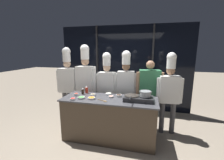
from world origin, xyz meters
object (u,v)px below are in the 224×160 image
at_px(stock_pot, 145,94).
at_px(squeeze_bottle_soy, 83,91).
at_px(prep_bowl_bean_sprouts, 109,94).
at_px(squeeze_bottle_chili, 87,90).
at_px(chef_head, 68,80).
at_px(person_guest, 149,89).
at_px(chef_sous, 86,79).
at_px(chef_apprentice, 169,89).
at_px(prep_bowl_bell_pepper, 73,99).
at_px(frying_pan, 132,95).
at_px(prep_bowl_scallions, 81,98).
at_px(prep_bowl_mushrooms, 93,95).
at_px(prep_bowl_shrimp, 111,97).
at_px(prep_bowl_soy_glaze, 119,96).
at_px(prep_bowl_carrots, 91,98).
at_px(chef_line, 107,84).
at_px(chef_pastry, 126,83).
at_px(serving_spoon_slotted, 104,101).
at_px(portable_stove, 138,98).
at_px(prep_bowl_chili_flakes, 76,94).

xyz_separation_m(stock_pot, squeeze_bottle_soy, (-1.42, 0.17, -0.09)).
bearing_deg(prep_bowl_bean_sprouts, squeeze_bottle_chili, 178.38).
relative_size(chef_head, person_guest, 1.18).
relative_size(stock_pot, squeeze_bottle_chili, 1.35).
distance_m(chef_sous, chef_apprentice, 2.07).
height_order(prep_bowl_bell_pepper, prep_bowl_bean_sprouts, same).
relative_size(frying_pan, prep_bowl_scallions, 3.34).
relative_size(squeeze_bottle_chili, prep_bowl_mushrooms, 1.59).
bearing_deg(prep_bowl_scallions, chef_head, 133.36).
relative_size(prep_bowl_shrimp, prep_bowl_bell_pepper, 1.06).
bearing_deg(prep_bowl_shrimp, prep_bowl_soy_glaze, 30.46).
relative_size(squeeze_bottle_chili, prep_bowl_shrimp, 1.60).
height_order(prep_bowl_carrots, chef_line, chef_line).
relative_size(prep_bowl_scallions, chef_pastry, 0.08).
relative_size(prep_bowl_soy_glaze, serving_spoon_slotted, 0.52).
relative_size(prep_bowl_shrimp, prep_bowl_bean_sprouts, 0.80).
relative_size(squeeze_bottle_chili, chef_head, 0.09).
relative_size(frying_pan, prep_bowl_carrots, 3.14).
height_order(prep_bowl_shrimp, prep_bowl_bell_pepper, prep_bowl_bell_pepper).
xyz_separation_m(prep_bowl_mushrooms, chef_head, (-0.93, 0.56, 0.18)).
bearing_deg(chef_line, portable_stove, 146.79).
bearing_deg(chef_apprentice, squeeze_bottle_chili, 3.19).
bearing_deg(prep_bowl_bell_pepper, person_guest, 30.80).
bearing_deg(frying_pan, squeeze_bottle_soy, 171.45).
relative_size(serving_spoon_slotted, person_guest, 0.15).
distance_m(stock_pot, prep_bowl_shrimp, 0.74).
distance_m(prep_bowl_bean_sprouts, chef_sous, 0.86).
xyz_separation_m(frying_pan, prep_bowl_chili_flakes, (-1.24, 0.02, -0.08)).
height_order(portable_stove, chef_apprentice, chef_apprentice).
bearing_deg(squeeze_bottle_soy, squeeze_bottle_chili, 64.22).
distance_m(stock_pot, chef_head, 2.16).
xyz_separation_m(portable_stove, chef_apprentice, (0.65, 0.54, 0.10)).
distance_m(squeeze_bottle_soy, chef_line, 0.66).
distance_m(chef_head, person_guest, 2.15).
height_order(prep_bowl_scallions, prep_bowl_mushrooms, prep_bowl_mushrooms).
bearing_deg(chef_sous, prep_bowl_soy_glaze, 162.07).
distance_m(squeeze_bottle_soy, prep_bowl_bean_sprouts, 0.60).
height_order(chef_line, chef_pastry, chef_pastry).
distance_m(squeeze_bottle_chili, serving_spoon_slotted, 0.74).
bearing_deg(prep_bowl_carrots, squeeze_bottle_chili, 124.74).
bearing_deg(prep_bowl_carrots, serving_spoon_slotted, -13.51).
relative_size(chef_line, person_guest, 1.11).
bearing_deg(chef_pastry, chef_head, -2.55).
xyz_separation_m(frying_pan, chef_pastry, (-0.22, 0.66, 0.09)).
bearing_deg(prep_bowl_bean_sprouts, prep_bowl_bell_pepper, -139.46).
height_order(frying_pan, person_guest, person_guest).
xyz_separation_m(prep_bowl_carrots, serving_spoon_slotted, (0.29, -0.07, -0.01)).
relative_size(squeeze_bottle_chili, prep_bowl_carrots, 1.12).
bearing_deg(serving_spoon_slotted, prep_bowl_bell_pepper, -173.08).
bearing_deg(squeeze_bottle_chili, chef_sous, 115.60).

